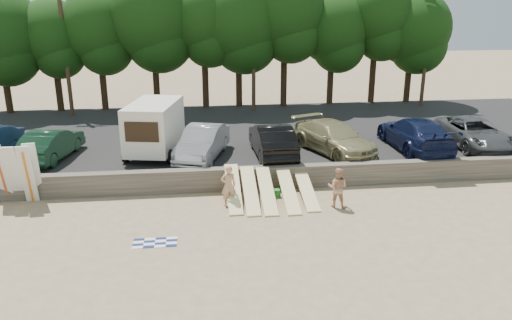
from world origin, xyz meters
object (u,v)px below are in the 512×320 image
(car_6, at_px, (474,133))
(cooler, at_px, (275,193))
(box_trailer, at_px, (154,126))
(beachgoer_a, at_px, (228,186))
(car_5, at_px, (415,134))
(car_2, at_px, (202,143))
(beachgoer_b, at_px, (338,188))
(car_1, at_px, (51,144))
(car_3, at_px, (272,140))
(car_4, at_px, (334,138))

(car_6, distance_m, cooler, 11.63)
(box_trailer, distance_m, beachgoer_a, 6.14)
(car_5, distance_m, beachgoer_a, 10.69)
(car_2, relative_size, beachgoer_a, 2.70)
(beachgoer_b, bearing_deg, cooler, -4.04)
(car_1, bearing_deg, car_3, -173.50)
(car_3, relative_size, beachgoer_a, 2.82)
(car_2, xyz_separation_m, car_3, (3.34, -0.10, 0.03))
(cooler, bearing_deg, car_2, 125.81)
(box_trailer, bearing_deg, car_1, -167.73)
(box_trailer, height_order, cooler, box_trailer)
(car_4, xyz_separation_m, car_6, (7.39, 0.15, -0.03))
(car_4, xyz_separation_m, beachgoer_b, (-1.23, -5.05, -0.63))
(car_1, bearing_deg, beachgoer_b, 166.41)
(car_3, bearing_deg, car_4, -177.70)
(box_trailer, xyz_separation_m, car_6, (16.09, -0.55, -0.72))
(beachgoer_a, bearing_deg, car_2, -86.53)
(car_2, relative_size, car_5, 0.83)
(car_6, height_order, cooler, car_6)
(beachgoer_b, bearing_deg, car_4, -77.38)
(car_5, relative_size, cooler, 14.64)
(beachgoer_a, height_order, cooler, beachgoer_a)
(car_5, relative_size, beachgoer_a, 3.27)
(car_1, bearing_deg, car_2, -174.85)
(car_6, bearing_deg, car_5, -176.86)
(car_4, bearing_deg, cooler, -154.88)
(car_1, relative_size, car_6, 0.84)
(car_5, xyz_separation_m, beachgoer_b, (-5.40, -5.12, -0.69))
(car_2, relative_size, car_4, 0.89)
(car_3, distance_m, beachgoer_b, 5.23)
(car_1, xyz_separation_m, car_4, (13.56, -0.63, 0.02))
(car_4, bearing_deg, car_5, -20.54)
(car_2, distance_m, beachgoer_a, 4.42)
(car_4, distance_m, cooler, 5.27)
(car_5, bearing_deg, box_trailer, -3.39)
(car_2, xyz_separation_m, cooler, (2.94, -3.60, -1.30))
(car_1, bearing_deg, car_6, -170.17)
(car_4, bearing_deg, car_3, 162.46)
(car_2, relative_size, cooler, 12.09)
(box_trailer, xyz_separation_m, car_2, (2.25, -0.81, -0.69))
(car_3, xyz_separation_m, car_4, (3.11, 0.22, -0.04))
(box_trailer, relative_size, cooler, 11.47)
(box_trailer, distance_m, cooler, 7.10)
(car_3, height_order, cooler, car_3)
(beachgoer_a, bearing_deg, car_4, -150.21)
(car_2, distance_m, car_3, 3.34)
(box_trailer, xyz_separation_m, beachgoer_b, (7.47, -5.74, -1.32))
(beachgoer_a, bearing_deg, car_1, -40.79)
(car_1, xyz_separation_m, car_2, (7.11, -0.75, 0.03))
(car_6, bearing_deg, box_trailer, 179.74)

